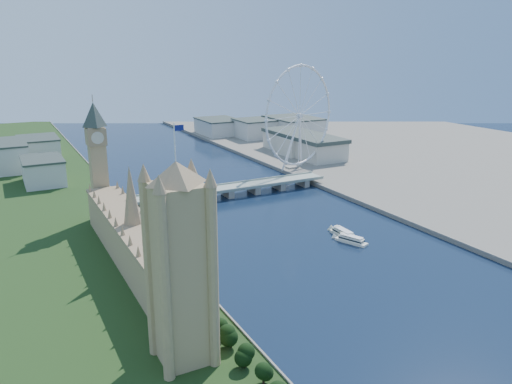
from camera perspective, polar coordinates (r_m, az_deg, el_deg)
ground at (r=285.92m, az=23.82°, el=-15.85°), size 2000.00×2000.00×0.00m
bank_right at (r=691.94m, az=26.08°, el=2.37°), size 500.00×1400.00×6.00m
tree_row at (r=264.43m, az=-4.41°, el=-14.98°), size 8.14×200.14×19.12m
victoria_tower at (r=227.23m, az=-8.68°, el=-7.52°), size 28.16×28.16×112.00m
parliament_range at (r=345.15m, az=-13.72°, el=-5.85°), size 24.00×200.00×70.00m
big_ben at (r=434.17m, az=-17.75°, el=4.96°), size 20.02×20.02×110.00m
westminster_bridge at (r=505.51m, az=-3.28°, el=0.22°), size 220.00×22.00×9.50m
london_eye at (r=597.35m, az=5.00°, el=8.62°), size 113.60×39.12×124.30m
county_hall at (r=700.28m, az=5.36°, el=4.11°), size 54.00×144.00×35.00m
city_skyline at (r=753.69m, az=-8.87°, el=6.16°), size 505.00×280.00×32.00m
tour_boat_near at (r=405.44m, az=9.92°, el=-5.07°), size 8.56×30.65×6.74m
tour_boat_far at (r=394.47m, az=10.83°, el=-5.73°), size 17.49×29.34×6.33m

